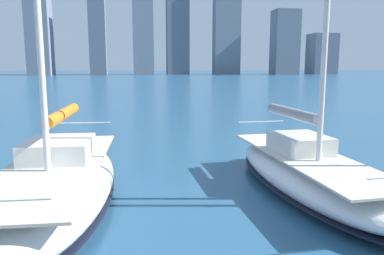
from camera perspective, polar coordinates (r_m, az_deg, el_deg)
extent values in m
cube|color=slate|center=(183.94, 19.17, 10.52)|extent=(11.26, 10.14, 18.13)
cube|color=slate|center=(171.65, 13.97, 12.45)|extent=(10.77, 8.70, 27.55)
cube|color=slate|center=(172.69, 5.31, 15.65)|extent=(11.45, 6.78, 45.52)
cube|color=slate|center=(172.76, -2.23, 17.25)|extent=(9.77, 7.75, 54.91)
cube|color=slate|center=(169.21, -7.56, 16.99)|extent=(8.63, 11.75, 52.83)
cube|color=slate|center=(160.42, -14.22, 13.97)|extent=(6.56, 6.14, 34.81)
cube|color=slate|center=(165.39, -22.37, 14.80)|extent=(8.88, 10.24, 42.73)
ellipsoid|color=white|center=(12.12, 17.04, -6.89)|extent=(2.92, 8.55, 1.09)
ellipsoid|color=black|center=(12.21, 16.97, -8.25)|extent=(2.94, 8.59, 0.10)
cube|color=beige|center=(11.98, 17.17, -4.24)|extent=(2.42, 7.52, 0.06)
cube|color=silver|center=(12.35, 16.13, -2.34)|extent=(1.60, 1.93, 0.55)
cylinder|color=silver|center=(11.21, 19.87, 16.56)|extent=(0.16, 0.16, 8.42)
cylinder|color=silver|center=(12.78, 14.99, 1.62)|extent=(0.29, 3.55, 0.12)
cylinder|color=gray|center=(12.76, 15.01, 2.16)|extent=(0.48, 3.27, 0.32)
cylinder|color=silver|center=(15.26, 10.49, 0.89)|extent=(1.89, 0.13, 0.04)
ellipsoid|color=silver|center=(10.87, -20.00, -8.60)|extent=(3.24, 9.08, 1.21)
ellipsoid|color=black|center=(10.98, -19.90, -10.26)|extent=(3.26, 9.13, 0.10)
cube|color=beige|center=(10.70, -20.19, -5.35)|extent=(2.68, 7.99, 0.06)
cube|color=silver|center=(11.14, -19.64, -3.13)|extent=(1.83, 2.04, 0.55)
cylinder|color=silver|center=(11.66, -19.12, 1.30)|extent=(0.25, 3.78, 0.12)
cylinder|color=orange|center=(11.64, -19.16, 1.89)|extent=(0.44, 3.48, 0.32)
cylinder|color=silver|center=(14.48, -16.64, 0.68)|extent=(2.21, 0.11, 0.04)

